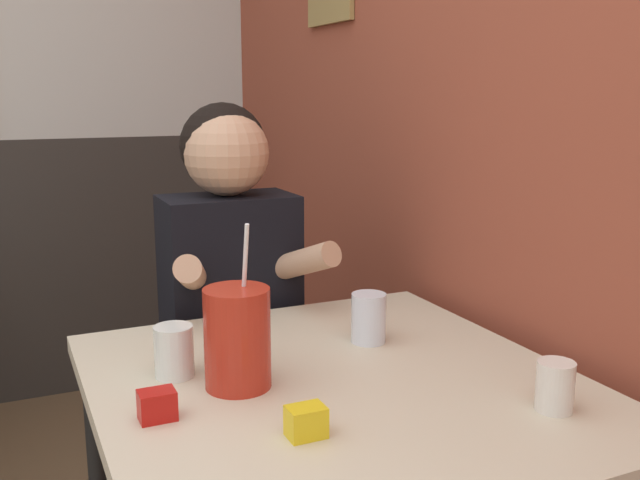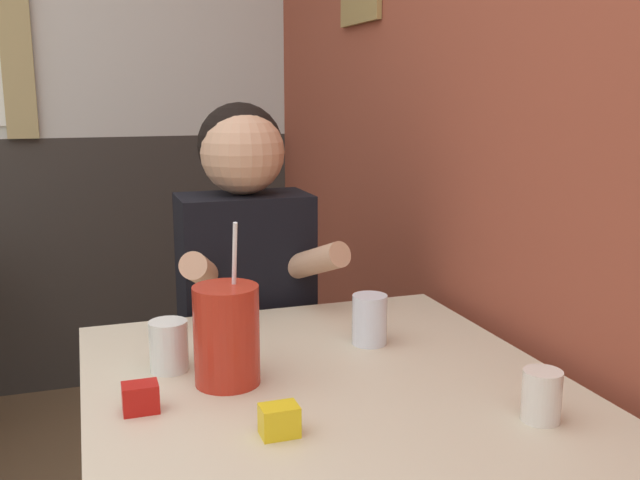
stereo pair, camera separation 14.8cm
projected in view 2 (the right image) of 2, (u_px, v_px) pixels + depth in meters
brick_wall_right at (405, 70)px, 2.09m from camera, size 0.08×4.40×2.70m
main_table at (327, 415)px, 1.35m from camera, size 0.88×0.94×0.76m
person_seated at (246, 323)px, 1.91m from camera, size 0.42×0.41×1.26m
cocktail_pitcher at (227, 335)px, 1.31m from camera, size 0.12×0.12×0.31m
glass_near_pitcher at (370, 319)px, 1.52m from camera, size 0.07×0.07×0.11m
glass_center at (169, 346)px, 1.38m from camera, size 0.07×0.07×0.10m
glass_far_side at (542, 396)px, 1.17m from camera, size 0.06×0.06×0.09m
condiment_ketchup at (140, 398)px, 1.20m from camera, size 0.06×0.04×0.05m
condiment_mustard at (279, 421)px, 1.12m from camera, size 0.06×0.04×0.05m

